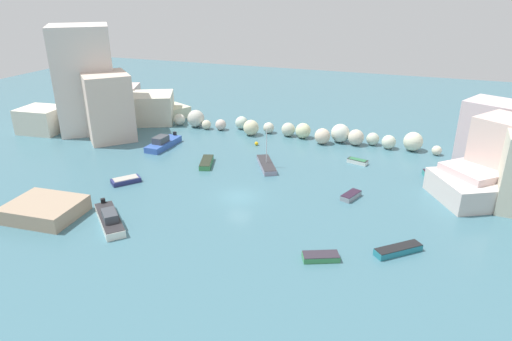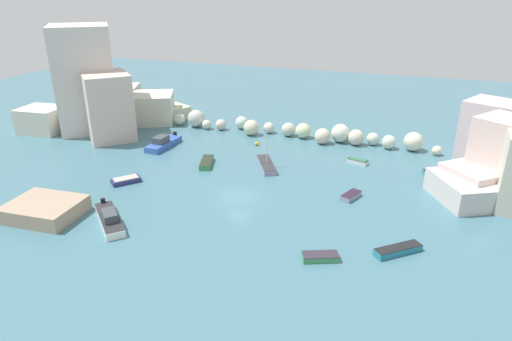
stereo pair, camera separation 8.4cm
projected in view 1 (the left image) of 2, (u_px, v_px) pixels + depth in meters
The scene contains 15 objects.
cove_water at pixel (239, 197), 48.84m from camera, with size 160.00×160.00×0.00m, color #437180.
cliff_headland_left at pixel (100, 93), 70.45m from camera, with size 21.30×21.41×15.97m.
rock_breakwater at pixel (295, 130), 67.26m from camera, with size 43.25×4.84×2.75m.
stone_dock at pixel (45, 209), 44.45m from camera, with size 6.84×5.59×1.54m, color tan.
channel_buoy at pixel (256, 144), 64.37m from camera, with size 0.55×0.55×0.55m, color gold.
moored_boat_0 at pixel (266, 165), 56.69m from camera, with size 4.27×5.93×4.86m.
moored_boat_1 at pixel (206, 162), 57.36m from camera, with size 2.61×4.42×0.66m.
moored_boat_2 at pixel (163, 143), 63.55m from camera, with size 2.33×6.58×1.75m.
moored_boat_3 at pixel (398, 250), 38.51m from camera, with size 4.00×3.74×0.63m.
moored_boat_4 at pixel (358, 161), 57.85m from camera, with size 2.76×1.66×0.57m.
moored_boat_5 at pixel (351, 196), 48.43m from camera, with size 2.00×2.92×0.60m.
moored_boat_6 at pixel (126, 180), 52.24m from camera, with size 3.25×3.50×0.60m.
moored_boat_7 at pixel (109, 219), 43.09m from camera, with size 6.20×5.94×1.58m.
moored_boat_8 at pixel (321, 257), 37.60m from camera, with size 3.32×2.40×0.55m.
moored_boat_9 at pixel (438, 174), 53.98m from camera, with size 3.78×2.45×0.65m.
Camera 1 is at (16.98, -40.61, 21.42)m, focal length 31.40 mm.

